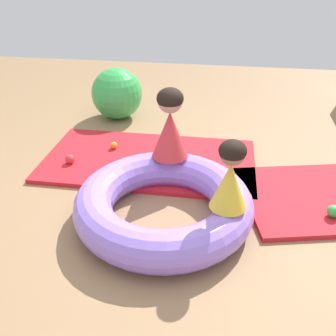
% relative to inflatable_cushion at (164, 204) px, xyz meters
% --- Properties ---
extents(ground_plane, '(8.00, 8.00, 0.00)m').
position_rel_inflatable_cushion_xyz_m(ground_plane, '(0.09, 0.14, -0.14)').
color(ground_plane, '#93704C').
extents(gym_mat_near_right, '(1.88, 1.03, 0.04)m').
position_rel_inflatable_cushion_xyz_m(gym_mat_near_right, '(-0.27, 0.81, -0.12)').
color(gym_mat_near_right, red).
rests_on(gym_mat_near_right, ground).
extents(inflatable_cushion, '(1.26, 1.26, 0.27)m').
position_rel_inflatable_cushion_xyz_m(inflatable_cushion, '(0.00, 0.00, 0.00)').
color(inflatable_cushion, '#9975EA').
rests_on(inflatable_cushion, ground).
extents(child_in_yellow, '(0.30, 0.30, 0.46)m').
position_rel_inflatable_cushion_xyz_m(child_in_yellow, '(0.44, -0.15, 0.36)').
color(child_in_yellow, yellow).
rests_on(child_in_yellow, inflatable_cushion).
extents(child_in_red, '(0.36, 0.36, 0.55)m').
position_rel_inflatable_cushion_xyz_m(child_in_red, '(-0.03, 0.46, 0.41)').
color(child_in_red, red).
rests_on(child_in_red, inflatable_cushion).
extents(play_ball_orange, '(0.07, 0.07, 0.07)m').
position_rel_inflatable_cushion_xyz_m(play_ball_orange, '(-0.63, 0.95, -0.06)').
color(play_ball_orange, orange).
rests_on(play_ball_orange, gym_mat_near_right).
extents(play_ball_green, '(0.09, 0.09, 0.09)m').
position_rel_inflatable_cushion_xyz_m(play_ball_green, '(1.19, 0.17, -0.05)').
color(play_ball_green, green).
rests_on(play_ball_green, gym_mat_center_rear).
extents(play_ball_teal, '(0.10, 0.10, 0.10)m').
position_rel_inflatable_cushion_xyz_m(play_ball_teal, '(-0.24, 0.59, -0.05)').
color(play_ball_teal, teal).
rests_on(play_ball_teal, gym_mat_near_right).
extents(play_ball_red, '(0.08, 0.08, 0.08)m').
position_rel_inflatable_cushion_xyz_m(play_ball_red, '(-0.94, 0.62, -0.06)').
color(play_ball_red, red).
rests_on(play_ball_red, gym_mat_near_right).
extents(exercise_ball_large, '(0.56, 0.56, 0.56)m').
position_rel_inflatable_cushion_xyz_m(exercise_ball_large, '(-0.82, 1.79, 0.14)').
color(exercise_ball_large, green).
rests_on(exercise_ball_large, ground).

